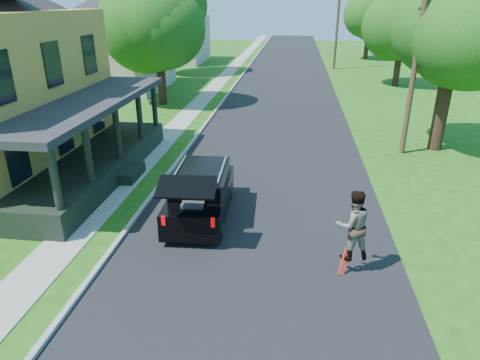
# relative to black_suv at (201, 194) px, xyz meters

# --- Properties ---
(ground) EXTENTS (140.00, 140.00, 0.00)m
(ground) POSITION_rel_black_suv_xyz_m (1.98, -3.19, -0.81)
(ground) COLOR #204D0F
(ground) RESTS_ON ground
(street) EXTENTS (8.00, 120.00, 0.02)m
(street) POSITION_rel_black_suv_xyz_m (1.98, 16.81, -0.81)
(street) COLOR black
(street) RESTS_ON ground
(curb) EXTENTS (0.15, 120.00, 0.12)m
(curb) POSITION_rel_black_suv_xyz_m (-2.07, 16.81, -0.81)
(curb) COLOR gray
(curb) RESTS_ON ground
(sidewalk) EXTENTS (1.30, 120.00, 0.03)m
(sidewalk) POSITION_rel_black_suv_xyz_m (-3.62, 16.81, -0.81)
(sidewalk) COLOR gray
(sidewalk) RESTS_ON ground
(front_walk) EXTENTS (6.50, 1.20, 0.03)m
(front_walk) POSITION_rel_black_suv_xyz_m (-7.52, 2.81, -0.81)
(front_walk) COLOR gray
(front_walk) RESTS_ON ground
(neighbor_house_mid) EXTENTS (12.78, 12.78, 8.30)m
(neighbor_house_mid) POSITION_rel_black_suv_xyz_m (-11.52, 20.81, 3.38)
(neighbor_house_mid) COLOR #B0AD9C
(neighbor_house_mid) RESTS_ON ground
(neighbor_house_far) EXTENTS (12.78, 12.78, 8.30)m
(neighbor_house_far) POSITION_rel_black_suv_xyz_m (-11.52, 36.81, 3.38)
(neighbor_house_far) COLOR #B0AD9C
(neighbor_house_far) RESTS_ON ground
(black_suv) EXTENTS (1.92, 4.60, 2.11)m
(black_suv) POSITION_rel_black_suv_xyz_m (0.00, 0.00, 0.00)
(black_suv) COLOR black
(black_suv) RESTS_ON ground
(skateboarder) EXTENTS (1.07, 0.93, 1.88)m
(skateboarder) POSITION_rel_black_suv_xyz_m (4.48, -2.51, 0.53)
(skateboarder) COLOR black
(skateboarder) RESTS_ON ground
(skateboard) EXTENTS (0.37, 0.39, 0.71)m
(skateboard) POSITION_rel_black_suv_xyz_m (4.35, -2.67, -0.49)
(skateboard) COLOR red
(skateboard) RESTS_ON ground
(tree_left_mid) EXTENTS (7.14, 7.34, 8.80)m
(tree_left_mid) POSITION_rel_black_suv_xyz_m (-6.06, 15.86, 4.93)
(tree_left_mid) COLOR black
(tree_left_mid) RESTS_ON ground
(tree_left_far) EXTENTS (7.39, 7.52, 9.41)m
(tree_left_far) POSITION_rel_black_suv_xyz_m (-9.05, 28.60, 5.19)
(tree_left_far) COLOR black
(tree_left_far) RESTS_ON ground
(tree_right_near) EXTENTS (6.21, 5.93, 8.99)m
(tree_right_near) POSITION_rel_black_suv_xyz_m (9.58, 8.20, 5.10)
(tree_right_near) COLOR black
(tree_right_near) RESTS_ON ground
(tree_right_mid) EXTENTS (5.55, 5.41, 8.14)m
(tree_right_mid) POSITION_rel_black_suv_xyz_m (11.07, 24.78, 4.44)
(tree_right_mid) COLOR black
(tree_right_mid) RESTS_ON ground
(tree_right_far) EXTENTS (6.50, 6.32, 8.09)m
(tree_right_far) POSITION_rel_black_suv_xyz_m (11.04, 41.99, 4.35)
(tree_right_far) COLOR black
(tree_right_far) RESTS_ON ground
(utility_pole_near) EXTENTS (1.46, 0.35, 7.75)m
(utility_pole_near) POSITION_rel_black_suv_xyz_m (7.94, 7.35, 3.20)
(utility_pole_near) COLOR #3F2C1D
(utility_pole_near) RESTS_ON ground
(utility_pole_far) EXTENTS (1.61, 0.40, 10.01)m
(utility_pole_far) POSITION_rel_black_suv_xyz_m (6.74, 33.45, 4.34)
(utility_pole_far) COLOR #3F2C1D
(utility_pole_far) RESTS_ON ground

